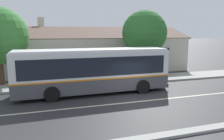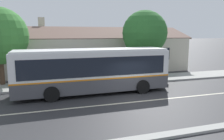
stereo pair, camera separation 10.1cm
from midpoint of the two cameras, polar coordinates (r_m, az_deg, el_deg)
name	(u,v)px [view 1 (the left image)]	position (r m, az deg, el deg)	size (l,w,h in m)	color
ground_plane	(140,101)	(14.21, 7.17, -8.14)	(300.00, 300.00, 0.00)	#2D2D30
sidewalk_far	(112,81)	(19.60, -0.21, -2.90)	(60.00, 3.00, 0.15)	#9E9E99
curb_near	(187,132)	(10.37, 18.65, -15.10)	(60.00, 0.50, 0.12)	#9E9E99
lane_divider_stripe	(140,101)	(14.21, 7.17, -8.12)	(60.00, 0.16, 0.01)	beige
community_building	(93,53)	(26.21, -5.19, 4.43)	(21.41, 8.21, 6.09)	beige
transit_bus	(93,70)	(15.74, -5.08, 0.08)	(10.99, 2.87, 3.20)	#47474C
street_tree_primary	(143,35)	(21.43, 8.04, 9.09)	(4.31, 4.31, 6.51)	#4C3828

